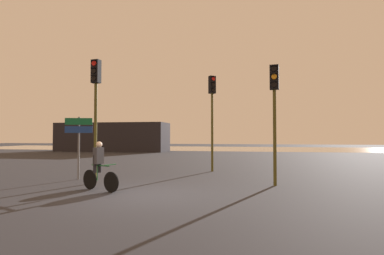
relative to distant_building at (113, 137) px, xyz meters
The scene contains 8 objects.
ground_plane 28.16m from the distant_building, 62.39° to the right, with size 120.00×120.00×0.00m, color #28282D.
water_strip 16.51m from the distant_building, 37.51° to the left, with size 80.00×16.00×0.01m, color #9E937F.
distant_building is the anchor object (origin of this frame).
traffic_light_center 23.37m from the distant_building, 52.16° to the right, with size 0.41×0.42×4.89m.
traffic_light_near_right 28.15m from the distant_building, 52.64° to the right, with size 0.35×0.36×4.40m.
traffic_light_near_left 25.30m from the distant_building, 65.82° to the right, with size 0.35×0.37×4.75m.
direction_sign_post 24.09m from the distant_building, 67.61° to the right, with size 1.05×0.37×2.60m.
cyclist 26.96m from the distant_building, 65.27° to the right, with size 1.59×0.75×1.62m.
Camera 1 is at (3.10, -8.70, 1.79)m, focal length 28.00 mm.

